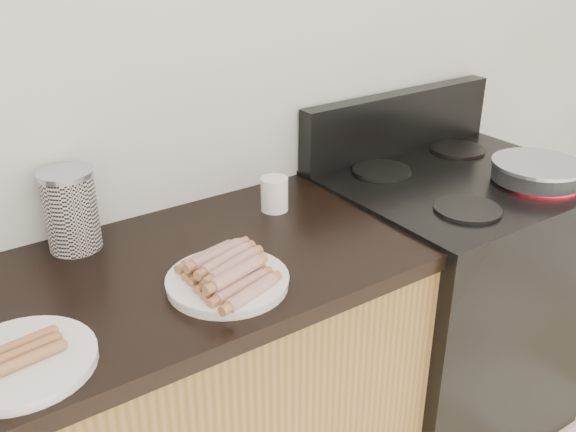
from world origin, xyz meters
TOP-DOWN VIEW (x-y plane):
  - wall_back at (0.00, 2.00)m, footprint 4.00×0.04m
  - stove at (0.78, 1.68)m, footprint 0.76×0.65m
  - stove_panel at (0.78, 1.96)m, footprint 0.76×0.06m
  - burner_near_left at (0.61, 1.51)m, footprint 0.18×0.18m
  - burner_near_right at (0.95, 1.51)m, footprint 0.18×0.18m
  - burner_far_left at (0.61, 1.84)m, footprint 0.18×0.18m
  - burner_far_right at (0.95, 1.84)m, footprint 0.18×0.18m
  - frying_pan at (0.93, 1.52)m, footprint 0.26×0.46m
  - main_plate at (-0.10, 1.56)m, footprint 0.27×0.27m
  - side_plate at (-0.54, 1.53)m, footprint 0.32×0.32m
  - hotdog_pile at (-0.10, 1.56)m, footprint 0.14×0.25m
  - plain_sausages at (-0.54, 1.53)m, footprint 0.14×0.09m
  - canister at (-0.31, 1.92)m, footprint 0.13×0.13m
  - mug at (0.20, 1.83)m, footprint 0.09×0.09m

SIDE VIEW (x-z plane):
  - stove at x=0.78m, z-range 0.00..0.91m
  - main_plate at x=-0.10m, z-range 0.90..0.92m
  - side_plate at x=-0.54m, z-range 0.90..0.92m
  - burner_near_left at x=0.61m, z-range 0.91..0.92m
  - burner_near_right at x=0.95m, z-range 0.91..0.92m
  - burner_far_left at x=0.61m, z-range 0.91..0.92m
  - burner_far_right at x=0.95m, z-range 0.91..0.92m
  - plain_sausages at x=-0.54m, z-range 0.92..0.94m
  - hotdog_pile at x=-0.10m, z-range 0.91..0.97m
  - mug at x=0.20m, z-range 0.90..0.99m
  - frying_pan at x=0.93m, z-range 0.92..0.98m
  - canister at x=-0.31m, z-range 0.90..1.10m
  - stove_panel at x=0.78m, z-range 0.91..1.11m
  - wall_back at x=0.00m, z-range 0.00..2.60m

